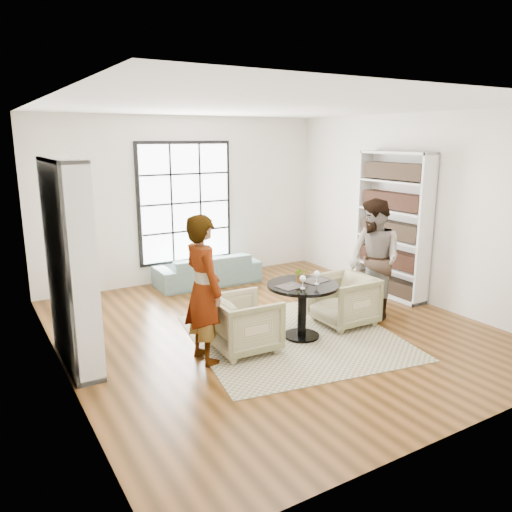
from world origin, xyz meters
TOP-DOWN VIEW (x-y plane):
  - ground at (0.00, 0.00)m, footprint 6.00×6.00m
  - room_shell at (0.00, 0.54)m, footprint 6.00×6.01m
  - rug at (0.09, -0.42)m, footprint 3.01×3.01m
  - pedestal_table at (0.18, -0.47)m, footprint 0.94×0.94m
  - sofa at (0.17, 2.45)m, footprint 1.91×0.80m
  - armchair_left at (-0.68, -0.43)m, footprint 0.81×0.79m
  - armchair_right at (0.98, -0.37)m, footprint 0.81×0.79m
  - person_left at (-1.23, -0.43)m, footprint 0.46×0.67m
  - person_right at (1.53, -0.37)m, footprint 0.74×0.91m
  - placemat_left at (-0.02, -0.48)m, footprint 0.38×0.31m
  - placemat_right at (0.41, -0.43)m, footprint 0.38×0.31m
  - cutlery_left at (-0.02, -0.48)m, footprint 0.18×0.24m
  - cutlery_right at (0.41, -0.43)m, footprint 0.18×0.24m
  - wine_glass_left at (0.06, -0.63)m, footprint 0.08×0.08m
  - wine_glass_right at (0.33, -0.57)m, footprint 0.08×0.08m
  - flower_centerpiece at (0.19, -0.41)m, footprint 0.24×0.22m

SIDE VIEW (x-z plane):
  - ground at x=0.00m, z-range 0.00..0.00m
  - rug at x=0.09m, z-range 0.00..0.01m
  - sofa at x=0.17m, z-range 0.00..0.55m
  - armchair_left at x=-0.68m, z-range 0.00..0.71m
  - armchair_right at x=0.98m, z-range 0.00..0.72m
  - pedestal_table at x=0.18m, z-range 0.17..0.92m
  - placemat_left at x=-0.02m, z-range 0.75..0.76m
  - placemat_right at x=0.41m, z-range 0.75..0.76m
  - cutlery_left at x=-0.02m, z-range 0.76..0.76m
  - cutlery_right at x=0.41m, z-range 0.76..0.76m
  - flower_centerpiece at x=0.19m, z-range 0.75..0.96m
  - wine_glass_left at x=0.06m, z-range 0.79..0.96m
  - wine_glass_right at x=0.33m, z-range 0.79..0.97m
  - person_right at x=1.53m, z-range 0.00..1.77m
  - person_left at x=-1.23m, z-range 0.00..1.78m
  - room_shell at x=0.00m, z-range -1.74..4.26m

